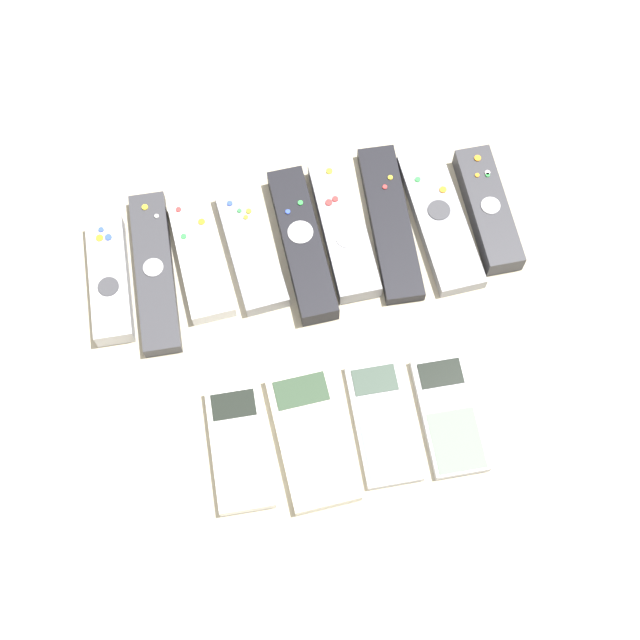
{
  "coord_description": "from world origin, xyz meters",
  "views": [
    {
      "loc": [
        -0.09,
        -0.37,
        0.99
      ],
      "look_at": [
        0.0,
        0.03,
        0.01
      ],
      "focal_mm": 50.0,
      "sensor_mm": 36.0,
      "label": 1
    }
  ],
  "objects_px": {
    "remote_0": "(110,280)",
    "remote_5": "(344,229)",
    "remote_7": "(440,220)",
    "remote_4": "(300,245)",
    "remote_8": "(488,209)",
    "calculator_2": "(383,422)",
    "remote_3": "(251,249)",
    "calculator_0": "(240,448)",
    "calculator_1": "(312,438)",
    "remote_2": "(201,258)",
    "remote_1": "(155,272)",
    "calculator_3": "(449,414)",
    "remote_6": "(390,223)"
  },
  "relations": [
    {
      "from": "remote_0",
      "to": "remote_5",
      "type": "distance_m",
      "value": 0.29
    },
    {
      "from": "remote_5",
      "to": "remote_7",
      "type": "xyz_separation_m",
      "value": [
        0.12,
        -0.01,
        -0.0
      ]
    },
    {
      "from": "remote_4",
      "to": "remote_8",
      "type": "bearing_deg",
      "value": -1.21
    },
    {
      "from": "remote_7",
      "to": "calculator_2",
      "type": "distance_m",
      "value": 0.27
    },
    {
      "from": "remote_3",
      "to": "calculator_0",
      "type": "xyz_separation_m",
      "value": [
        -0.06,
        -0.24,
        -0.0
      ]
    },
    {
      "from": "remote_0",
      "to": "calculator_1",
      "type": "xyz_separation_m",
      "value": [
        0.2,
        -0.24,
        -0.0
      ]
    },
    {
      "from": "remote_2",
      "to": "calculator_0",
      "type": "xyz_separation_m",
      "value": [
        0.0,
        -0.24,
        -0.0
      ]
    },
    {
      "from": "remote_0",
      "to": "remote_1",
      "type": "relative_size",
      "value": 0.76
    },
    {
      "from": "remote_8",
      "to": "calculator_0",
      "type": "xyz_separation_m",
      "value": [
        -0.36,
        -0.23,
        -0.01
      ]
    },
    {
      "from": "remote_8",
      "to": "calculator_3",
      "type": "height_order",
      "value": "remote_8"
    },
    {
      "from": "calculator_1",
      "to": "remote_6",
      "type": "bearing_deg",
      "value": 57.19
    },
    {
      "from": "remote_7",
      "to": "remote_1",
      "type": "bearing_deg",
      "value": 177.65
    },
    {
      "from": "remote_8",
      "to": "calculator_3",
      "type": "distance_m",
      "value": 0.27
    },
    {
      "from": "remote_5",
      "to": "remote_8",
      "type": "bearing_deg",
      "value": -3.84
    },
    {
      "from": "calculator_1",
      "to": "remote_2",
      "type": "bearing_deg",
      "value": 107.67
    },
    {
      "from": "remote_1",
      "to": "remote_4",
      "type": "xyz_separation_m",
      "value": [
        0.18,
        -0.0,
        0.0
      ]
    },
    {
      "from": "remote_7",
      "to": "remote_8",
      "type": "height_order",
      "value": "remote_8"
    },
    {
      "from": "remote_8",
      "to": "calculator_0",
      "type": "height_order",
      "value": "remote_8"
    },
    {
      "from": "calculator_2",
      "to": "remote_3",
      "type": "bearing_deg",
      "value": 115.44
    },
    {
      "from": "remote_0",
      "to": "remote_8",
      "type": "relative_size",
      "value": 0.96
    },
    {
      "from": "remote_1",
      "to": "remote_5",
      "type": "xyz_separation_m",
      "value": [
        0.24,
        0.01,
        0.0
      ]
    },
    {
      "from": "remote_1",
      "to": "remote_5",
      "type": "distance_m",
      "value": 0.24
    },
    {
      "from": "calculator_0",
      "to": "calculator_3",
      "type": "height_order",
      "value": "calculator_0"
    },
    {
      "from": "remote_4",
      "to": "remote_5",
      "type": "distance_m",
      "value": 0.06
    },
    {
      "from": "remote_0",
      "to": "remote_3",
      "type": "xyz_separation_m",
      "value": [
        0.18,
        0.01,
        -0.0
      ]
    },
    {
      "from": "remote_6",
      "to": "calculator_3",
      "type": "distance_m",
      "value": 0.26
    },
    {
      "from": "remote_3",
      "to": "remote_6",
      "type": "bearing_deg",
      "value": -3.8
    },
    {
      "from": "remote_2",
      "to": "calculator_2",
      "type": "xyz_separation_m",
      "value": [
        0.17,
        -0.25,
        -0.0
      ]
    },
    {
      "from": "calculator_3",
      "to": "remote_2",
      "type": "bearing_deg",
      "value": 136.24
    },
    {
      "from": "remote_1",
      "to": "remote_6",
      "type": "height_order",
      "value": "remote_1"
    },
    {
      "from": "remote_3",
      "to": "calculator_0",
      "type": "distance_m",
      "value": 0.25
    },
    {
      "from": "remote_4",
      "to": "calculator_3",
      "type": "distance_m",
      "value": 0.28
    },
    {
      "from": "remote_4",
      "to": "calculator_0",
      "type": "distance_m",
      "value": 0.26
    },
    {
      "from": "remote_8",
      "to": "remote_5",
      "type": "bearing_deg",
      "value": 177.19
    },
    {
      "from": "remote_4",
      "to": "remote_6",
      "type": "height_order",
      "value": "remote_4"
    },
    {
      "from": "remote_1",
      "to": "remote_3",
      "type": "relative_size",
      "value": 1.25
    },
    {
      "from": "calculator_0",
      "to": "calculator_3",
      "type": "bearing_deg",
      "value": 0.01
    },
    {
      "from": "remote_4",
      "to": "calculator_1",
      "type": "relative_size",
      "value": 1.27
    },
    {
      "from": "remote_5",
      "to": "calculator_0",
      "type": "bearing_deg",
      "value": -125.77
    },
    {
      "from": "remote_0",
      "to": "remote_8",
      "type": "distance_m",
      "value": 0.47
    },
    {
      "from": "remote_0",
      "to": "remote_3",
      "type": "height_order",
      "value": "remote_0"
    },
    {
      "from": "remote_7",
      "to": "calculator_1",
      "type": "height_order",
      "value": "remote_7"
    },
    {
      "from": "remote_2",
      "to": "remote_8",
      "type": "bearing_deg",
      "value": -3.78
    },
    {
      "from": "remote_5",
      "to": "remote_6",
      "type": "height_order",
      "value": "remote_5"
    },
    {
      "from": "remote_5",
      "to": "remote_4",
      "type": "bearing_deg",
      "value": -170.0
    },
    {
      "from": "remote_1",
      "to": "remote_5",
      "type": "relative_size",
      "value": 1.13
    },
    {
      "from": "remote_4",
      "to": "calculator_1",
      "type": "distance_m",
      "value": 0.24
    },
    {
      "from": "remote_1",
      "to": "remote_3",
      "type": "height_order",
      "value": "same"
    },
    {
      "from": "remote_6",
      "to": "remote_7",
      "type": "height_order",
      "value": "same"
    },
    {
      "from": "calculator_2",
      "to": "calculator_1",
      "type": "bearing_deg",
      "value": -176.64
    }
  ]
}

